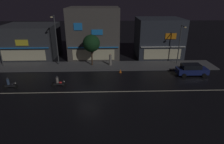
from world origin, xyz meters
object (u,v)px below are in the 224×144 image
Objects in this scene: motorcycle_lead at (9,84)px; pedestrian_on_sidewalk at (110,60)px; streetlamp_east at (180,41)px; traffic_cone at (120,71)px; motorcycle_following at (58,83)px; streetlamp_mid at (56,37)px; parked_car_near_kerb at (192,70)px.

pedestrian_on_sidewalk is at bearing 30.30° from motorcycle_lead.
traffic_cone is (-9.73, -3.24, -3.65)m from streetlamp_east.
motorcycle_following is at bearing -156.17° from streetlamp_east.
pedestrian_on_sidewalk is 14.82m from motorcycle_lead.
streetlamp_mid is at bearing 161.02° from traffic_cone.
parked_car_near_kerb is (19.98, -4.73, -3.85)m from streetlamp_mid.
motorcycle_lead is at bearing 75.71° from pedestrian_on_sidewalk.
motorcycle_lead is (-23.68, -8.18, -3.29)m from streetlamp_east.
streetlamp_east is 11.50× the size of traffic_cone.
pedestrian_on_sidewalk is at bearing 115.52° from traffic_cone.
streetlamp_mid is at bearing 98.38° from motorcycle_following.
motorcycle_following is at bearing -77.44° from streetlamp_mid.
motorcycle_following is 9.33m from traffic_cone.
motorcycle_following is at bearing -150.23° from traffic_cone.
pedestrian_on_sidewalk is 1.03× the size of motorcycle_lead.
parked_car_near_kerb is at bearing -85.45° from streetlamp_east.
traffic_cone is at bearing -18.98° from streetlamp_mid.
motorcycle_lead is at bearing 8.53° from parked_car_near_kerb.
parked_car_near_kerb is at bearing -156.95° from pedestrian_on_sidewalk.
streetlamp_mid is at bearing 40.57° from pedestrian_on_sidewalk.
streetlamp_mid reaches higher than parked_car_near_kerb.
streetlamp_mid reaches higher than pedestrian_on_sidewalk.
streetlamp_mid is at bearing 62.06° from motorcycle_lead.
pedestrian_on_sidewalk reaches higher than motorcycle_lead.
streetlamp_mid is 1.24× the size of streetlamp_east.
traffic_cone is (13.95, 4.93, -0.36)m from motorcycle_lead.
parked_car_near_kerb is 2.26× the size of motorcycle_following.
parked_car_near_kerb is at bearing -7.49° from traffic_cone.
streetlamp_east is at bearing -0.45° from streetlamp_mid.
streetlamp_east is 3.33× the size of motorcycle_lead.
motorcycle_following is at bearing 92.17° from pedestrian_on_sidewalk.
pedestrian_on_sidewalk is 12.29m from parked_car_near_kerb.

